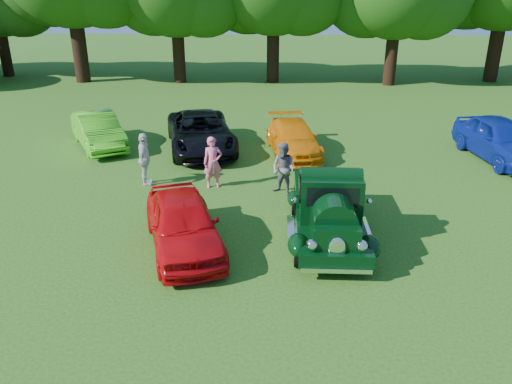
{
  "coord_description": "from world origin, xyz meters",
  "views": [
    {
      "loc": [
        -0.5,
        -11.05,
        6.13
      ],
      "look_at": [
        -1.08,
        1.07,
        1.1
      ],
      "focal_mm": 35.0,
      "sensor_mm": 36.0,
      "label": 1
    }
  ],
  "objects_px": {
    "hero_pickup": "(329,209)",
    "spectator_grey": "(283,169)",
    "back_car_black": "(201,132)",
    "spectator_pink": "(213,163)",
    "back_car_orange": "(293,138)",
    "spectator_white": "(145,159)",
    "red_convertible": "(183,223)",
    "back_car_blue": "(501,139)",
    "back_car_lime": "(98,131)"
  },
  "relations": [
    {
      "from": "back_car_orange",
      "to": "back_car_blue",
      "type": "height_order",
      "value": "back_car_blue"
    },
    {
      "from": "back_car_black",
      "to": "back_car_orange",
      "type": "distance_m",
      "value": 3.69
    },
    {
      "from": "back_car_lime",
      "to": "back_car_black",
      "type": "height_order",
      "value": "back_car_black"
    },
    {
      "from": "back_car_orange",
      "to": "spectator_white",
      "type": "relative_size",
      "value": 2.46
    },
    {
      "from": "back_car_orange",
      "to": "spectator_pink",
      "type": "bearing_deg",
      "value": -134.6
    },
    {
      "from": "back_car_blue",
      "to": "spectator_pink",
      "type": "relative_size",
      "value": 2.76
    },
    {
      "from": "spectator_pink",
      "to": "spectator_grey",
      "type": "relative_size",
      "value": 1.02
    },
    {
      "from": "back_car_blue",
      "to": "spectator_pink",
      "type": "xyz_separation_m",
      "value": [
        -10.46,
        -3.35,
        0.05
      ]
    },
    {
      "from": "hero_pickup",
      "to": "spectator_pink",
      "type": "distance_m",
      "value": 4.77
    },
    {
      "from": "back_car_black",
      "to": "back_car_blue",
      "type": "xyz_separation_m",
      "value": [
        11.46,
        -0.63,
        0.06
      ]
    },
    {
      "from": "back_car_blue",
      "to": "back_car_lime",
      "type": "bearing_deg",
      "value": 168.24
    },
    {
      "from": "spectator_pink",
      "to": "spectator_grey",
      "type": "xyz_separation_m",
      "value": [
        2.28,
        -0.47,
        -0.01
      ]
    },
    {
      "from": "red_convertible",
      "to": "spectator_grey",
      "type": "distance_m",
      "value": 4.43
    },
    {
      "from": "back_car_blue",
      "to": "spectator_white",
      "type": "bearing_deg",
      "value": -174.58
    },
    {
      "from": "back_car_blue",
      "to": "spectator_grey",
      "type": "xyz_separation_m",
      "value": [
        -8.18,
        -3.83,
        0.04
      ]
    },
    {
      "from": "back_car_lime",
      "to": "back_car_blue",
      "type": "height_order",
      "value": "back_car_blue"
    },
    {
      "from": "back_car_orange",
      "to": "back_car_blue",
      "type": "distance_m",
      "value": 7.79
    },
    {
      "from": "back_car_black",
      "to": "back_car_orange",
      "type": "relative_size",
      "value": 1.23
    },
    {
      "from": "red_convertible",
      "to": "spectator_white",
      "type": "distance_m",
      "value": 4.73
    },
    {
      "from": "spectator_grey",
      "to": "red_convertible",
      "type": "bearing_deg",
      "value": -87.88
    },
    {
      "from": "hero_pickup",
      "to": "back_car_black",
      "type": "distance_m",
      "value": 8.54
    },
    {
      "from": "back_car_orange",
      "to": "back_car_lime",
      "type": "bearing_deg",
      "value": 167.84
    },
    {
      "from": "red_convertible",
      "to": "spectator_grey",
      "type": "relative_size",
      "value": 2.45
    },
    {
      "from": "red_convertible",
      "to": "spectator_white",
      "type": "relative_size",
      "value": 2.33
    },
    {
      "from": "red_convertible",
      "to": "back_car_lime",
      "type": "height_order",
      "value": "red_convertible"
    },
    {
      "from": "red_convertible",
      "to": "back_car_black",
      "type": "height_order",
      "value": "back_car_black"
    },
    {
      "from": "back_car_lime",
      "to": "spectator_white",
      "type": "xyz_separation_m",
      "value": [
        2.96,
        -4.04,
        0.18
      ]
    },
    {
      "from": "hero_pickup",
      "to": "spectator_grey",
      "type": "height_order",
      "value": "hero_pickup"
    },
    {
      "from": "spectator_pink",
      "to": "spectator_white",
      "type": "distance_m",
      "value": 2.27
    },
    {
      "from": "back_car_lime",
      "to": "spectator_pink",
      "type": "relative_size",
      "value": 2.48
    },
    {
      "from": "back_car_lime",
      "to": "spectator_white",
      "type": "height_order",
      "value": "spectator_white"
    },
    {
      "from": "hero_pickup",
      "to": "back_car_blue",
      "type": "relative_size",
      "value": 0.99
    },
    {
      "from": "back_car_lime",
      "to": "back_car_black",
      "type": "bearing_deg",
      "value": -33.62
    },
    {
      "from": "red_convertible",
      "to": "back_car_orange",
      "type": "distance_m",
      "value": 8.33
    },
    {
      "from": "back_car_lime",
      "to": "back_car_blue",
      "type": "xyz_separation_m",
      "value": [
        15.69,
        -0.82,
        0.1
      ]
    },
    {
      "from": "back_car_black",
      "to": "red_convertible",
      "type": "bearing_deg",
      "value": -98.9
    },
    {
      "from": "back_car_orange",
      "to": "spectator_grey",
      "type": "xyz_separation_m",
      "value": [
        -0.4,
        -4.16,
        0.21
      ]
    },
    {
      "from": "back_car_blue",
      "to": "red_convertible",
      "type": "bearing_deg",
      "value": -153.77
    },
    {
      "from": "back_car_black",
      "to": "spectator_pink",
      "type": "relative_size",
      "value": 3.13
    },
    {
      "from": "red_convertible",
      "to": "spectator_pink",
      "type": "height_order",
      "value": "spectator_pink"
    },
    {
      "from": "back_car_black",
      "to": "spectator_pink",
      "type": "height_order",
      "value": "spectator_pink"
    },
    {
      "from": "back_car_blue",
      "to": "spectator_white",
      "type": "relative_size",
      "value": 2.67
    },
    {
      "from": "spectator_pink",
      "to": "spectator_grey",
      "type": "height_order",
      "value": "spectator_pink"
    },
    {
      "from": "spectator_grey",
      "to": "spectator_white",
      "type": "relative_size",
      "value": 0.95
    },
    {
      "from": "red_convertible",
      "to": "back_car_lime",
      "type": "xyz_separation_m",
      "value": [
        -5.01,
        8.3,
        -0.0
      ]
    },
    {
      "from": "back_car_black",
      "to": "back_car_blue",
      "type": "height_order",
      "value": "back_car_blue"
    },
    {
      "from": "back_car_orange",
      "to": "spectator_grey",
      "type": "bearing_deg",
      "value": -104.09
    },
    {
      "from": "spectator_grey",
      "to": "spectator_white",
      "type": "distance_m",
      "value": 4.58
    },
    {
      "from": "red_convertible",
      "to": "back_car_blue",
      "type": "distance_m",
      "value": 13.04
    },
    {
      "from": "red_convertible",
      "to": "back_car_black",
      "type": "xyz_separation_m",
      "value": [
        -0.78,
        8.11,
        0.04
      ]
    }
  ]
}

